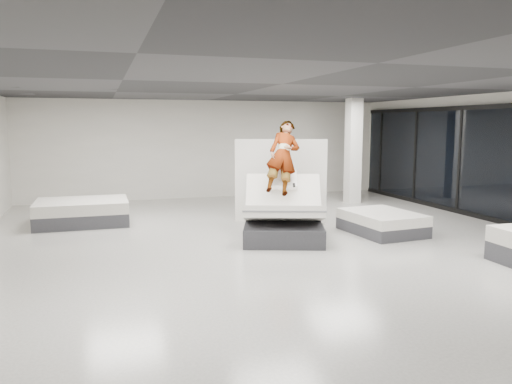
# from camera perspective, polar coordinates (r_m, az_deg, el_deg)

# --- Properties ---
(room) EXTENTS (14.00, 14.04, 3.20)m
(room) POSITION_cam_1_polar(r_m,az_deg,el_deg) (9.90, 2.97, 2.96)
(room) COLOR beige
(room) RESTS_ON ground
(hero_bed) EXTENTS (2.23, 2.56, 1.43)m
(hero_bed) POSITION_cam_1_polar(r_m,az_deg,el_deg) (10.65, 3.14, -3.05)
(hero_bed) COLOR #333337
(hero_bed) RESTS_ON floor
(person) EXTENTS (1.22, 1.91, 1.35)m
(person) POSITION_cam_1_polar(r_m,az_deg,el_deg) (10.85, 3.13, 2.27)
(person) COLOR slate
(person) RESTS_ON hero_bed
(remote) EXTENTS (0.09, 0.15, 0.08)m
(remote) POSITION_cam_1_polar(r_m,az_deg,el_deg) (10.53, 4.36, 0.79)
(remote) COLOR black
(remote) RESTS_ON person
(divider_panel) EXTENTS (2.12, 1.01, 2.06)m
(divider_panel) POSITION_cam_1_polar(r_m,az_deg,el_deg) (12.35, 2.82, 1.26)
(divider_panel) COLOR white
(divider_panel) RESTS_ON floor
(flat_bed_right_far) EXTENTS (1.46, 1.86, 0.48)m
(flat_bed_right_far) POSITION_cam_1_polar(r_m,az_deg,el_deg) (11.52, 14.19, -3.42)
(flat_bed_right_far) COLOR #333337
(flat_bed_right_far) RESTS_ON floor
(flat_bed_left_far) EXTENTS (2.15, 1.61, 0.59)m
(flat_bed_left_far) POSITION_cam_1_polar(r_m,az_deg,el_deg) (12.91, -19.24, -2.18)
(flat_bed_left_far) COLOR #333337
(flat_bed_left_far) RESTS_ON floor
(column) EXTENTS (0.40, 0.40, 3.20)m
(column) POSITION_cam_1_polar(r_m,az_deg,el_deg) (15.65, 11.04, 4.59)
(column) COLOR silver
(column) RESTS_ON floor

